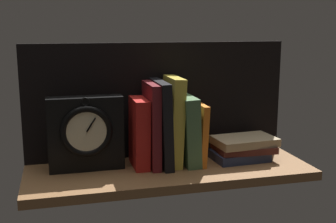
% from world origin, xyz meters
% --- Properties ---
extents(ground_plane, '(0.79, 0.27, 0.03)m').
position_xyz_m(ground_plane, '(0.00, 0.00, -0.01)').
color(ground_plane, brown).
extents(back_panel, '(0.79, 0.01, 0.34)m').
position_xyz_m(back_panel, '(0.00, 0.13, 0.17)').
color(back_panel, black).
rests_on(back_panel, ground_plane).
extents(book_red_requiem, '(0.04, 0.12, 0.19)m').
position_xyz_m(book_red_requiem, '(-0.08, 0.04, 0.10)').
color(book_red_requiem, red).
rests_on(book_red_requiem, ground_plane).
extents(book_maroon_dawkins, '(0.03, 0.15, 0.24)m').
position_xyz_m(book_maroon_dawkins, '(-0.04, 0.04, 0.12)').
color(book_maroon_dawkins, maroon).
rests_on(book_maroon_dawkins, ground_plane).
extents(book_black_skeptic, '(0.03, 0.17, 0.24)m').
position_xyz_m(book_black_skeptic, '(-0.01, 0.04, 0.12)').
color(book_black_skeptic, black).
rests_on(book_black_skeptic, ground_plane).
extents(book_yellow_seinlanguage, '(0.05, 0.13, 0.25)m').
position_xyz_m(book_yellow_seinlanguage, '(0.02, 0.04, 0.13)').
color(book_yellow_seinlanguage, gold).
rests_on(book_yellow_seinlanguage, ground_plane).
extents(book_green_romantic, '(0.05, 0.15, 0.20)m').
position_xyz_m(book_green_romantic, '(0.06, 0.04, 0.10)').
color(book_green_romantic, '#476B44').
rests_on(book_green_romantic, ground_plane).
extents(book_orange_pandolfini, '(0.03, 0.15, 0.18)m').
position_xyz_m(book_orange_pandolfini, '(0.09, 0.04, 0.09)').
color(book_orange_pandolfini, orange).
rests_on(book_orange_pandolfini, ground_plane).
extents(framed_clock, '(0.20, 0.07, 0.21)m').
position_xyz_m(framed_clock, '(-0.22, 0.04, 0.10)').
color(framed_clock, black).
rests_on(framed_clock, ground_plane).
extents(book_stack_side, '(0.19, 0.13, 0.07)m').
position_xyz_m(book_stack_side, '(0.23, 0.02, 0.03)').
color(book_stack_side, '#232D4C').
rests_on(book_stack_side, ground_plane).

